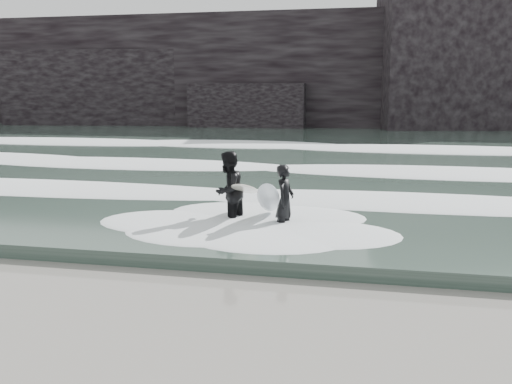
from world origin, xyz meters
TOP-DOWN VIEW (x-y plane):
  - ground at (0.00, 0.00)m, footprint 120.00×120.00m
  - sea at (0.00, 29.00)m, footprint 90.00×52.00m
  - headland at (0.00, 46.00)m, footprint 70.00×9.00m
  - foam_near at (0.00, 9.00)m, footprint 60.00×3.20m
  - foam_mid at (0.00, 16.00)m, footprint 60.00×4.00m
  - foam_far at (0.00, 25.00)m, footprint 60.00×4.80m
  - surfer_left at (0.92, 6.07)m, footprint 1.04×1.83m
  - surfer_right at (-0.38, 6.28)m, footprint 1.25×2.10m

SIDE VIEW (x-z plane):
  - ground at x=0.00m, z-range 0.00..0.00m
  - sea at x=0.00m, z-range 0.00..0.30m
  - foam_near at x=0.00m, z-range 0.30..0.50m
  - foam_mid at x=0.00m, z-range 0.30..0.54m
  - foam_far at x=0.00m, z-range 0.30..0.60m
  - surfer_left at x=0.92m, z-range 0.01..1.69m
  - surfer_right at x=-0.38m, z-range 0.01..1.95m
  - headland at x=0.00m, z-range 0.00..10.00m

